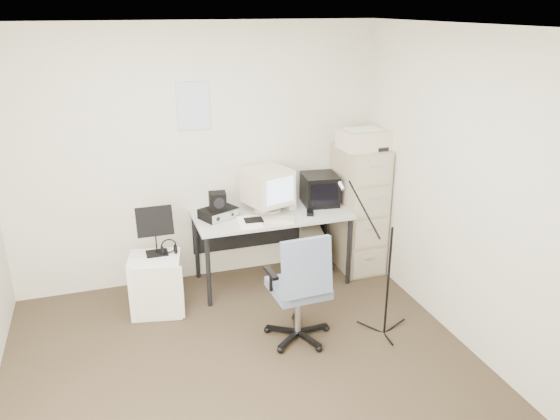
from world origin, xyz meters
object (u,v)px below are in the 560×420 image
object	(u,v)px
desk	(272,247)
side_cart	(157,284)
office_chair	(298,286)
filing_cabinet	(359,209)

from	to	relation	value
desk	side_cart	world-z (taller)	desk
desk	office_chair	world-z (taller)	office_chair
office_chair	side_cart	xyz separation A→B (m)	(-1.06, 0.79, -0.22)
office_chair	side_cart	bearing A→B (deg)	140.38
desk	office_chair	distance (m)	1.06
desk	side_cart	size ratio (longest dim) A/B	2.72
office_chair	side_cart	size ratio (longest dim) A/B	1.79
side_cart	office_chair	bearing A→B (deg)	-25.40
side_cart	filing_cabinet	bearing A→B (deg)	18.93
desk	office_chair	bearing A→B (deg)	-95.66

